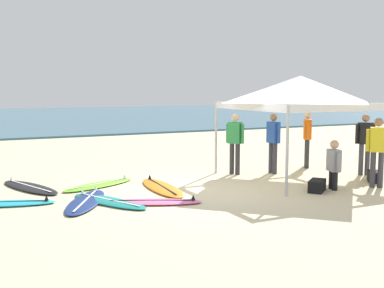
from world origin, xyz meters
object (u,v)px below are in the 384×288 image
surfboard_pink (153,202)px  gear_bag_near_tent (317,186)px  surfboard_lime (99,185)px  person_yellow (378,147)px  surfboard_navy (86,201)px  surfboard_teal (109,201)px  person_green (235,140)px  person_black (365,140)px  gear_bag_by_pole (375,177)px  surfboard_orange (162,187)px  person_grey (334,163)px  canopy_tent (300,89)px  surfboard_black (30,187)px  person_blue (273,139)px  surfboard_cyan (5,203)px  person_orange (307,136)px

surfboard_pink → gear_bag_near_tent: gear_bag_near_tent is taller
surfboard_lime → person_yellow: 6.90m
surfboard_navy → surfboard_teal: 0.48m
person_green → person_black: 3.61m
surfboard_lime → gear_bag_by_pole: 7.08m
surfboard_navy → surfboard_orange: bearing=17.8°
surfboard_pink → person_grey: bearing=-7.8°
canopy_tent → surfboard_navy: 6.33m
person_black → gear_bag_near_tent: bearing=-157.1°
surfboard_black → person_grey: (6.53, -3.32, 0.62)m
surfboard_orange → surfboard_lime: (-1.28, 0.98, 0.00)m
person_blue → person_yellow: bearing=-67.5°
surfboard_cyan → surfboard_pink: size_ratio=0.99×
person_black → person_blue: same height
surfboard_black → person_black: size_ratio=1.42×
gear_bag_by_pole → person_yellow: bearing=-134.2°
surfboard_cyan → person_black: size_ratio=1.24×
person_orange → gear_bag_near_tent: size_ratio=2.85×
surfboard_navy → surfboard_teal: (0.45, -0.18, 0.00)m
person_green → gear_bag_by_pole: size_ratio=2.85×
gear_bag_near_tent → gear_bag_by_pole: same height
gear_bag_by_pole → surfboard_lime: bearing=158.2°
surfboard_orange → gear_bag_near_tent: (3.16, -1.90, 0.10)m
person_black → person_blue: 2.52m
surfboard_cyan → surfboard_pink: same height
person_orange → person_blue: size_ratio=1.00×
surfboard_black → surfboard_teal: bearing=-59.6°
surfboard_pink → surfboard_navy: bearing=152.6°
surfboard_pink → gear_bag_near_tent: 3.95m
surfboard_cyan → surfboard_black: bearing=65.7°
canopy_tent → surfboard_orange: 4.54m
canopy_tent → surfboard_black: canopy_tent is taller
surfboard_orange → gear_bag_by_pole: size_ratio=4.06×
person_green → person_orange: (2.58, 0.01, 0.00)m
surfboard_lime → surfboard_teal: size_ratio=0.99×
surfboard_orange → person_yellow: 5.34m
surfboard_cyan → person_black: (9.34, -0.72, 0.95)m
person_black → surfboard_navy: bearing=178.9°
person_grey → gear_bag_by_pole: 1.73m
surfboard_teal → person_orange: (6.73, 1.73, 0.95)m
surfboard_teal → gear_bag_by_pole: 6.90m
surfboard_lime → person_black: (7.07, -1.77, 0.95)m
surfboard_black → gear_bag_near_tent: (6.03, -3.33, 0.10)m
person_green → person_blue: same height
gear_bag_by_pole → person_blue: bearing=126.7°
surfboard_cyan → gear_bag_by_pole: (8.84, -1.58, 0.10)m
canopy_tent → surfboard_cyan: 7.78m
person_green → person_grey: 3.01m
surfboard_lime → person_blue: (4.93, -0.43, 0.95)m
surfboard_navy → gear_bag_near_tent: (5.16, -1.26, 0.10)m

